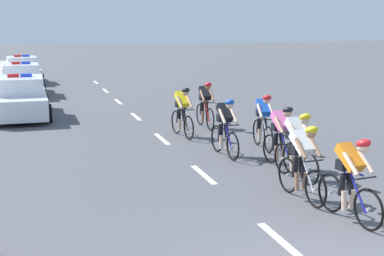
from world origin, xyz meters
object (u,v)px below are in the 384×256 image
object	(u,v)px
police_car_second	(22,81)
cyclist_fifth	(225,126)
cyclist_lead	(351,178)
police_car_third	(22,71)
cyclist_seventh	(182,111)
cyclist_eighth	(205,104)
cyclist_third	(297,145)
cyclist_second	(303,161)
police_car_nearest	(21,99)
cyclist_sixth	(263,121)
cyclist_fourth	(281,136)

from	to	relation	value
police_car_second	cyclist_fifth	bearing A→B (deg)	-69.97
cyclist_lead	police_car_third	size ratio (longest dim) A/B	0.38
cyclist_seventh	cyclist_eighth	world-z (taller)	same
cyclist_lead	cyclist_third	xyz separation A→B (m)	(0.30, 2.56, 0.00)
cyclist_third	police_car_second	size ratio (longest dim) A/B	0.39
cyclist_third	cyclist_eighth	size ratio (longest dim) A/B	1.00
cyclist_second	cyclist_eighth	world-z (taller)	same
cyclist_second	police_car_nearest	world-z (taller)	police_car_nearest
cyclist_sixth	police_car_second	distance (m)	14.84
cyclist_second	cyclist_sixth	distance (m)	4.35
cyclist_third	cyclist_fifth	bearing A→B (deg)	107.28
cyclist_lead	cyclist_third	size ratio (longest dim) A/B	1.00
cyclist_lead	cyclist_sixth	xyz separation A→B (m)	(0.82, 5.48, 0.00)
cyclist_eighth	cyclist_fourth	bearing A→B (deg)	-88.51
cyclist_fifth	cyclist_eighth	bearing A→B (deg)	79.36
cyclist_fifth	cyclist_third	bearing A→B (deg)	-72.72
cyclist_fifth	cyclist_seventh	distance (m)	2.66
cyclist_seventh	cyclist_third	bearing A→B (deg)	-77.22
cyclist_fifth	police_car_nearest	size ratio (longest dim) A/B	0.39
cyclist_second	cyclist_seventh	bearing A→B (deg)	95.39
cyclist_fourth	cyclist_sixth	bearing A→B (deg)	77.75
cyclist_seventh	cyclist_sixth	bearing A→B (deg)	-52.29
police_car_nearest	cyclist_sixth	bearing A→B (deg)	-48.48
cyclist_eighth	police_car_second	world-z (taller)	police_car_second
cyclist_eighth	police_car_third	world-z (taller)	police_car_third
cyclist_third	police_car_nearest	xyz separation A→B (m)	(-5.82, 10.09, -0.11)
cyclist_fourth	police_car_third	bearing A→B (deg)	105.74
cyclist_fourth	police_car_nearest	size ratio (longest dim) A/B	0.39
cyclist_lead	cyclist_third	world-z (taller)	same
cyclist_lead	police_car_third	distance (m)	25.10
cyclist_fifth	cyclist_sixth	xyz separation A→B (m)	(1.28, 0.47, 0.00)
cyclist_lead	police_car_nearest	bearing A→B (deg)	113.59
cyclist_third	cyclist_second	bearing A→B (deg)	-113.12
cyclist_lead	cyclist_third	bearing A→B (deg)	83.25
cyclist_fifth	cyclist_eighth	size ratio (longest dim) A/B	1.00
cyclist_eighth	cyclist_seventh	bearing A→B (deg)	-133.55
cyclist_lead	cyclist_fourth	bearing A→B (deg)	83.62
cyclist_fifth	police_car_nearest	world-z (taller)	police_car_nearest
cyclist_second	cyclist_fifth	world-z (taller)	same
cyclist_seventh	cyclist_eighth	bearing A→B (deg)	46.45
cyclist_lead	cyclist_second	distance (m)	1.29
cyclist_fourth	police_car_nearest	xyz separation A→B (m)	(-5.91, 9.14, -0.11)
cyclist_second	cyclist_fourth	world-z (taller)	same
cyclist_second	police_car_third	size ratio (longest dim) A/B	0.38
cyclist_lead	cyclist_second	size ratio (longest dim) A/B	1.00
cyclist_third	cyclist_eighth	world-z (taller)	same
police_car_nearest	police_car_second	xyz separation A→B (m)	(0.00, 6.25, 0.00)
cyclist_eighth	police_car_nearest	xyz separation A→B (m)	(-5.78, 3.84, -0.11)
cyclist_fourth	cyclist_eighth	bearing A→B (deg)	91.49
cyclist_lead	police_car_second	world-z (taller)	police_car_second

